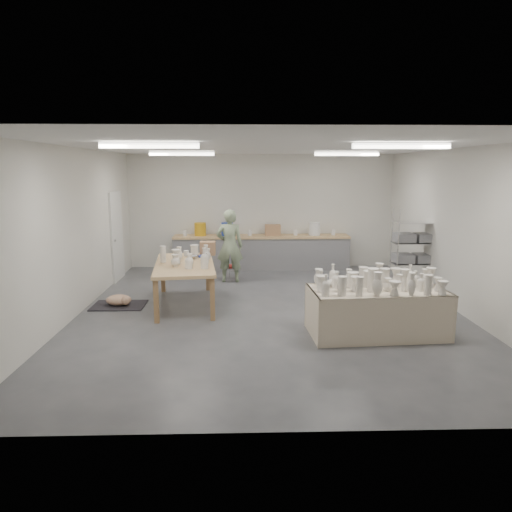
{
  "coord_description": "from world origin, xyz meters",
  "views": [
    {
      "loc": [
        -0.48,
        -8.17,
        2.61
      ],
      "look_at": [
        -0.25,
        0.01,
        1.05
      ],
      "focal_mm": 32.0,
      "sensor_mm": 36.0,
      "label": 1
    }
  ],
  "objects_px": {
    "drying_table": "(376,309)",
    "red_stool": "(230,267)",
    "potter": "(230,246)",
    "work_table": "(188,262)"
  },
  "relations": [
    {
      "from": "potter",
      "to": "red_stool",
      "type": "bearing_deg",
      "value": -89.98
    },
    {
      "from": "drying_table",
      "to": "red_stool",
      "type": "distance_m",
      "value": 4.55
    },
    {
      "from": "drying_table",
      "to": "red_stool",
      "type": "xyz_separation_m",
      "value": [
        -2.43,
        3.85,
        -0.14
      ]
    },
    {
      "from": "potter",
      "to": "red_stool",
      "type": "relative_size",
      "value": 3.87
    },
    {
      "from": "potter",
      "to": "work_table",
      "type": "bearing_deg",
      "value": 66.8
    },
    {
      "from": "drying_table",
      "to": "work_table",
      "type": "relative_size",
      "value": 0.94
    },
    {
      "from": "potter",
      "to": "red_stool",
      "type": "xyz_separation_m",
      "value": [
        0.0,
        0.27,
        -0.56
      ]
    },
    {
      "from": "red_stool",
      "to": "drying_table",
      "type": "bearing_deg",
      "value": -57.71
    },
    {
      "from": "potter",
      "to": "drying_table",
      "type": "bearing_deg",
      "value": 124.22
    },
    {
      "from": "work_table",
      "to": "potter",
      "type": "relative_size",
      "value": 1.36
    }
  ]
}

